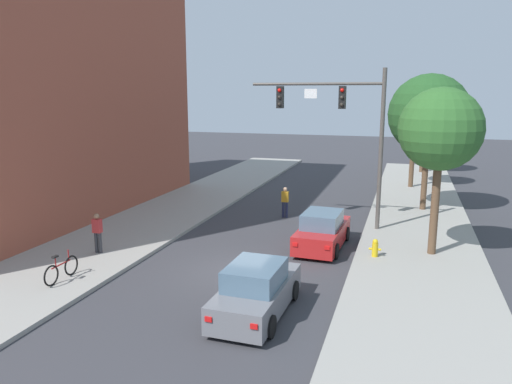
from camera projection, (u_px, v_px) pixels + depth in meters
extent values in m
plane|color=#38383D|center=(238.00, 272.00, 18.25)|extent=(120.00, 120.00, 0.00)
cube|color=#99968E|center=(89.00, 253.00, 20.14)|extent=(5.00, 60.00, 0.15)
cube|color=#99968E|center=(421.00, 290.00, 16.34)|extent=(5.00, 60.00, 0.15)
cube|color=#9E4C38|center=(0.00, 41.00, 25.64)|extent=(12.00, 20.00, 18.44)
cylinder|color=#514C47|center=(381.00, 151.00, 22.71)|extent=(0.20, 0.20, 7.50)
cylinder|color=#514C47|center=(316.00, 84.00, 23.01)|extent=(6.23, 0.14, 0.14)
cube|color=black|center=(342.00, 97.00, 22.77)|extent=(0.32, 0.28, 1.05)
sphere|color=red|center=(342.00, 90.00, 22.56)|extent=(0.18, 0.18, 0.18)
sphere|color=#2D2823|center=(342.00, 97.00, 22.63)|extent=(0.18, 0.18, 0.18)
sphere|color=#2D2823|center=(342.00, 105.00, 22.70)|extent=(0.18, 0.18, 0.18)
cube|color=black|center=(280.00, 97.00, 23.64)|extent=(0.32, 0.28, 1.05)
sphere|color=red|center=(279.00, 90.00, 23.44)|extent=(0.18, 0.18, 0.18)
sphere|color=#2D2823|center=(279.00, 97.00, 23.50)|extent=(0.18, 0.18, 0.18)
sphere|color=#2D2823|center=(279.00, 104.00, 23.57)|extent=(0.18, 0.18, 0.18)
cube|color=white|center=(311.00, 94.00, 23.15)|extent=(0.60, 0.03, 0.44)
cube|color=#B21E1E|center=(322.00, 235.00, 21.01)|extent=(1.88, 4.27, 0.80)
cube|color=slate|center=(322.00, 219.00, 20.72)|extent=(1.58, 2.06, 0.64)
cylinder|color=black|center=(311.00, 230.00, 22.52)|extent=(0.25, 0.65, 0.64)
cylinder|color=black|center=(346.00, 234.00, 21.99)|extent=(0.25, 0.65, 0.64)
cylinder|color=black|center=(296.00, 247.00, 20.12)|extent=(0.25, 0.65, 0.64)
cylinder|color=black|center=(335.00, 251.00, 19.59)|extent=(0.25, 0.65, 0.64)
cube|color=red|center=(295.00, 245.00, 19.24)|extent=(0.20, 0.05, 0.14)
cube|color=red|center=(327.00, 248.00, 18.82)|extent=(0.20, 0.05, 0.14)
cube|color=slate|center=(257.00, 296.00, 14.71)|extent=(1.80, 4.24, 0.80)
cube|color=slate|center=(255.00, 275.00, 14.42)|extent=(1.55, 2.03, 0.64)
cylinder|color=black|center=(246.00, 284.00, 16.22)|extent=(0.23, 0.64, 0.64)
cylinder|color=black|center=(293.00, 290.00, 15.71)|extent=(0.23, 0.64, 0.64)
cylinder|color=black|center=(215.00, 318.00, 13.80)|extent=(0.23, 0.64, 0.64)
cylinder|color=black|center=(270.00, 326.00, 13.29)|extent=(0.23, 0.64, 0.64)
cube|color=red|center=(208.00, 319.00, 12.92)|extent=(0.20, 0.04, 0.14)
cube|color=red|center=(254.00, 327.00, 12.52)|extent=(0.20, 0.04, 0.14)
cylinder|color=#333338|center=(96.00, 242.00, 19.89)|extent=(0.14, 0.14, 0.85)
cylinder|color=#333338|center=(100.00, 243.00, 19.84)|extent=(0.14, 0.14, 0.85)
cube|color=#B72D2D|center=(97.00, 226.00, 19.72)|extent=(0.36, 0.22, 0.56)
sphere|color=#9E7051|center=(96.00, 216.00, 19.64)|extent=(0.22, 0.22, 0.22)
cylinder|color=#232847|center=(283.00, 209.00, 26.11)|extent=(0.14, 0.14, 0.85)
cylinder|color=#232847|center=(287.00, 210.00, 26.06)|extent=(0.14, 0.14, 0.85)
cube|color=orange|center=(285.00, 197.00, 25.94)|extent=(0.36, 0.22, 0.56)
sphere|color=tan|center=(285.00, 189.00, 25.86)|extent=(0.22, 0.22, 0.22)
torus|color=black|center=(71.00, 265.00, 17.44)|extent=(0.07, 0.72, 0.72)
torus|color=black|center=(51.00, 276.00, 16.46)|extent=(0.07, 0.72, 0.72)
cylinder|color=maroon|center=(61.00, 264.00, 16.90)|extent=(0.06, 0.95, 0.05)
cylinder|color=maroon|center=(56.00, 262.00, 16.62)|extent=(0.04, 0.04, 0.35)
cylinder|color=maroon|center=(68.00, 255.00, 17.26)|extent=(0.04, 0.04, 0.40)
cube|color=black|center=(55.00, 257.00, 16.59)|extent=(0.12, 0.24, 0.06)
cylinder|color=gold|center=(375.00, 250.00, 19.43)|extent=(0.24, 0.24, 0.55)
sphere|color=gold|center=(375.00, 242.00, 19.36)|extent=(0.22, 0.22, 0.22)
cylinder|color=gold|center=(370.00, 249.00, 19.47)|extent=(0.12, 0.09, 0.09)
cylinder|color=gold|center=(380.00, 250.00, 19.37)|extent=(0.12, 0.09, 0.09)
cylinder|color=brown|center=(435.00, 208.00, 19.48)|extent=(0.32, 0.32, 3.81)
sphere|color=#2D6028|center=(441.00, 129.00, 18.86)|extent=(3.22, 3.22, 3.22)
cylinder|color=brown|center=(425.00, 177.00, 27.03)|extent=(0.32, 0.32, 3.62)
sphere|color=#235123|center=(429.00, 114.00, 26.34)|extent=(4.34, 4.34, 4.34)
cylinder|color=brown|center=(412.00, 153.00, 33.46)|extent=(0.32, 0.32, 4.63)
sphere|color=#2D6028|center=(416.00, 102.00, 32.77)|extent=(3.02, 3.02, 3.02)
cylinder|color=brown|center=(423.00, 145.00, 39.75)|extent=(0.32, 0.32, 4.35)
sphere|color=#2D6028|center=(426.00, 102.00, 39.06)|extent=(3.40, 3.40, 3.40)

